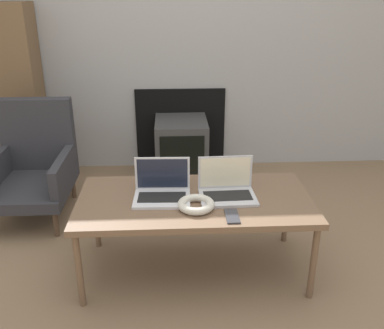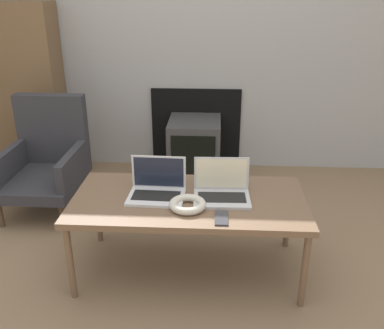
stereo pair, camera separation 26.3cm
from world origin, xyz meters
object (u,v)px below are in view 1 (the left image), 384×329
(headphones, at_px, (196,204))
(tv, at_px, (181,149))
(laptop_right, at_px, (227,188))
(armchair, at_px, (34,163))
(laptop_left, at_px, (162,190))
(phone, at_px, (232,216))

(headphones, bearing_deg, tv, 91.49)
(laptop_right, xyz_separation_m, tv, (-0.22, 1.33, -0.27))
(headphones, bearing_deg, armchair, 140.56)
(laptop_right, distance_m, tv, 1.38)
(tv, xyz_separation_m, armchair, (-1.09, -0.54, 0.12))
(headphones, height_order, tv, headphones)
(laptop_right, xyz_separation_m, headphones, (-0.18, -0.14, -0.02))
(laptop_left, xyz_separation_m, headphones, (0.18, -0.14, -0.02))
(laptop_right, bearing_deg, armchair, 147.19)
(laptop_left, distance_m, headphones, 0.23)
(phone, bearing_deg, laptop_left, 145.89)
(headphones, height_order, phone, headphones)
(laptop_left, height_order, headphones, laptop_left)
(laptop_left, relative_size, phone, 2.17)
(headphones, relative_size, phone, 1.36)
(laptop_right, distance_m, armchair, 1.54)
(headphones, distance_m, tv, 1.49)
(laptop_right, relative_size, phone, 2.17)
(laptop_left, relative_size, headphones, 1.60)
(headphones, bearing_deg, laptop_left, 142.30)
(headphones, distance_m, phone, 0.21)
(headphones, xyz_separation_m, tv, (-0.04, 1.47, -0.24))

